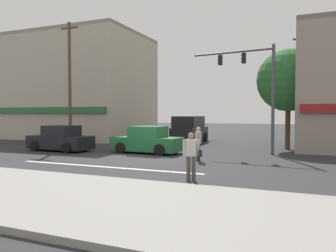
% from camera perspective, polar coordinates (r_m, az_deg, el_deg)
% --- Properties ---
extents(ground_plane, '(120.00, 120.00, 0.00)m').
position_cam_1_polar(ground_plane, '(17.60, -4.64, -5.41)').
color(ground_plane, '#2B2B2D').
extents(lane_marking_stripe, '(9.00, 0.24, 0.01)m').
position_cam_1_polar(lane_marking_stripe, '(14.61, -10.97, -7.00)').
color(lane_marking_stripe, silver).
rests_on(lane_marking_stripe, ground).
extents(sidewalk_curb, '(40.00, 5.00, 0.16)m').
position_cam_1_polar(sidewalk_curb, '(10.85, -25.93, -9.97)').
color(sidewalk_curb, gray).
rests_on(sidewalk_curb, ground).
extents(building_left_block, '(13.89, 8.95, 9.55)m').
position_cam_1_polar(building_left_block, '(33.03, -16.15, 6.35)').
color(building_left_block, '#B7AD99').
rests_on(building_left_block, ground).
extents(street_tree, '(4.01, 4.01, 6.47)m').
position_cam_1_polar(street_tree, '(22.57, 20.22, 7.46)').
color(street_tree, '#4C3823').
rests_on(street_tree, ground).
extents(utility_pole_near_left, '(1.40, 0.22, 8.80)m').
position_cam_1_polar(utility_pole_near_left, '(24.62, -16.75, 7.29)').
color(utility_pole_near_left, brown).
rests_on(utility_pole_near_left, ground).
extents(utility_pole_far_right, '(1.40, 0.22, 7.75)m').
position_cam_1_polar(utility_pole_far_right, '(23.99, 22.48, 6.08)').
color(utility_pole_far_right, brown).
rests_on(utility_pole_far_right, ground).
extents(traffic_light_mast, '(4.87, 0.68, 6.20)m').
position_cam_1_polar(traffic_light_mast, '(19.60, 15.04, 7.53)').
color(traffic_light_mast, '#47474C').
rests_on(traffic_light_mast, ground).
extents(sedan_waiting_far, '(4.17, 2.01, 1.58)m').
position_cam_1_polar(sedan_waiting_far, '(21.48, -18.22, -2.23)').
color(sedan_waiting_far, black).
rests_on(sedan_waiting_far, ground).
extents(van_crossing_rightbound, '(2.11, 4.63, 2.11)m').
position_cam_1_polar(van_crossing_rightbound, '(26.46, 3.76, -0.67)').
color(van_crossing_rightbound, black).
rests_on(van_crossing_rightbound, ground).
extents(sedan_crossing_center, '(4.17, 2.02, 1.58)m').
position_cam_1_polar(sedan_crossing_center, '(19.33, -3.68, -2.61)').
color(sedan_crossing_center, '#1E6033').
rests_on(sedan_crossing_center, ground).
extents(pedestrian_foreground_with_bag, '(0.69, 0.36, 1.67)m').
position_cam_1_polar(pedestrian_foreground_with_bag, '(11.30, 4.16, -4.80)').
color(pedestrian_foreground_with_bag, '#4C4742').
rests_on(pedestrian_foreground_with_bag, ground).
extents(pedestrian_mid_crossing, '(0.23, 0.57, 1.67)m').
position_cam_1_polar(pedestrian_mid_crossing, '(16.11, 5.31, -2.72)').
color(pedestrian_mid_crossing, '#232838').
rests_on(pedestrian_mid_crossing, ground).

